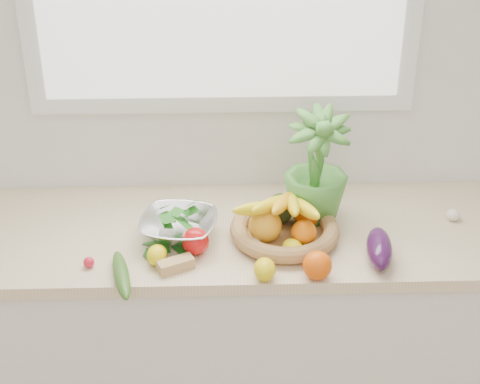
{
  "coord_description": "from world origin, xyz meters",
  "views": [
    {
      "loc": [
        -0.01,
        -0.1,
        2.2
      ],
      "look_at": [
        0.05,
        1.93,
        1.05
      ],
      "focal_mm": 55.0,
      "sensor_mm": 36.0,
      "label": 1
    }
  ],
  "objects_px": {
    "eggplant": "(379,248)",
    "fruit_basket": "(284,224)",
    "colander_with_spinach": "(179,222)",
    "cucumber": "(121,275)",
    "apple": "(195,241)",
    "potted_herb": "(316,165)"
  },
  "relations": [
    {
      "from": "eggplant",
      "to": "fruit_basket",
      "type": "bearing_deg",
      "value": 154.82
    },
    {
      "from": "eggplant",
      "to": "colander_with_spinach",
      "type": "height_order",
      "value": "colander_with_spinach"
    },
    {
      "from": "fruit_basket",
      "to": "colander_with_spinach",
      "type": "distance_m",
      "value": 0.34
    },
    {
      "from": "cucumber",
      "to": "colander_with_spinach",
      "type": "distance_m",
      "value": 0.28
    },
    {
      "from": "cucumber",
      "to": "fruit_basket",
      "type": "distance_m",
      "value": 0.55
    },
    {
      "from": "apple",
      "to": "colander_with_spinach",
      "type": "distance_m",
      "value": 0.1
    },
    {
      "from": "cucumber",
      "to": "potted_herb",
      "type": "xyz_separation_m",
      "value": [
        0.61,
        0.33,
        0.18
      ]
    },
    {
      "from": "apple",
      "to": "eggplant",
      "type": "relative_size",
      "value": 0.42
    },
    {
      "from": "apple",
      "to": "cucumber",
      "type": "height_order",
      "value": "apple"
    },
    {
      "from": "apple",
      "to": "potted_herb",
      "type": "xyz_separation_m",
      "value": [
        0.39,
        0.19,
        0.16
      ]
    },
    {
      "from": "eggplant",
      "to": "cucumber",
      "type": "height_order",
      "value": "eggplant"
    },
    {
      "from": "potted_herb",
      "to": "fruit_basket",
      "type": "relative_size",
      "value": 0.83
    },
    {
      "from": "cucumber",
      "to": "eggplant",
      "type": "bearing_deg",
      "value": 6.45
    },
    {
      "from": "apple",
      "to": "potted_herb",
      "type": "relative_size",
      "value": 0.23
    },
    {
      "from": "cucumber",
      "to": "potted_herb",
      "type": "height_order",
      "value": "potted_herb"
    },
    {
      "from": "fruit_basket",
      "to": "colander_with_spinach",
      "type": "height_order",
      "value": "fruit_basket"
    },
    {
      "from": "cucumber",
      "to": "colander_with_spinach",
      "type": "xyz_separation_m",
      "value": [
        0.16,
        0.22,
        0.04
      ]
    },
    {
      "from": "cucumber",
      "to": "potted_herb",
      "type": "relative_size",
      "value": 0.66
    },
    {
      "from": "colander_with_spinach",
      "to": "eggplant",
      "type": "bearing_deg",
      "value": -12.19
    },
    {
      "from": "apple",
      "to": "eggplant",
      "type": "distance_m",
      "value": 0.57
    },
    {
      "from": "eggplant",
      "to": "potted_herb",
      "type": "height_order",
      "value": "potted_herb"
    },
    {
      "from": "eggplant",
      "to": "apple",
      "type": "bearing_deg",
      "value": 174.6
    }
  ]
}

